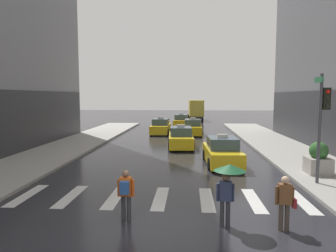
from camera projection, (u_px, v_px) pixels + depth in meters
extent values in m
plane|color=#26262B|center=(151.00, 232.00, 9.00)|extent=(160.00, 160.00, 0.00)
cube|color=silver|center=(27.00, 195.00, 12.34)|extent=(0.50, 2.80, 0.01)
cube|color=silver|center=(71.00, 196.00, 12.22)|extent=(0.50, 2.80, 0.01)
cube|color=silver|center=(115.00, 197.00, 12.10)|extent=(0.50, 2.80, 0.01)
cube|color=silver|center=(160.00, 198.00, 11.98)|extent=(0.50, 2.80, 0.01)
cube|color=silver|center=(207.00, 199.00, 11.86)|extent=(0.50, 2.80, 0.01)
cube|color=silver|center=(254.00, 200.00, 11.73)|extent=(0.50, 2.80, 0.01)
cube|color=silver|center=(302.00, 201.00, 11.61)|extent=(0.50, 2.80, 0.01)
cylinder|color=#47474C|center=(319.00, 129.00, 13.33)|extent=(0.14, 0.14, 4.80)
cube|color=black|center=(326.00, 99.00, 13.19)|extent=(0.30, 0.26, 0.95)
sphere|color=red|center=(328.00, 92.00, 13.02)|extent=(0.17, 0.17, 0.17)
sphere|color=#28231E|center=(328.00, 99.00, 13.05)|extent=(0.17, 0.17, 0.17)
sphere|color=#28231E|center=(327.00, 106.00, 13.08)|extent=(0.17, 0.17, 0.17)
cube|color=#196638|center=(319.00, 80.00, 13.30)|extent=(0.04, 0.84, 0.24)
cube|color=yellow|center=(222.00, 155.00, 17.84)|extent=(2.03, 4.59, 0.84)
cube|color=#384C5B|center=(222.00, 143.00, 17.66)|extent=(1.71, 2.18, 0.64)
cube|color=silver|center=(222.00, 136.00, 17.63)|extent=(0.61, 0.27, 0.18)
cylinder|color=black|center=(205.00, 155.00, 19.21)|extent=(0.25, 0.67, 0.66)
cylinder|color=black|center=(232.00, 155.00, 19.19)|extent=(0.25, 0.67, 0.66)
cylinder|color=black|center=(210.00, 164.00, 16.53)|extent=(0.25, 0.67, 0.66)
cylinder|color=black|center=(242.00, 164.00, 16.50)|extent=(0.25, 0.67, 0.66)
cube|color=#F2EAB2|center=(207.00, 148.00, 20.10)|extent=(0.20, 0.05, 0.14)
cube|color=#F2EAB2|center=(226.00, 148.00, 20.08)|extent=(0.20, 0.05, 0.14)
cube|color=yellow|center=(181.00, 140.00, 23.84)|extent=(2.04, 4.59, 0.84)
cube|color=#384C5B|center=(181.00, 131.00, 23.67)|extent=(1.71, 2.18, 0.64)
cube|color=silver|center=(181.00, 126.00, 23.63)|extent=(0.61, 0.27, 0.18)
cylinder|color=black|center=(170.00, 141.00, 25.21)|extent=(0.26, 0.67, 0.66)
cylinder|color=black|center=(191.00, 141.00, 25.19)|extent=(0.26, 0.67, 0.66)
cylinder|color=black|center=(170.00, 146.00, 22.53)|extent=(0.26, 0.67, 0.66)
cylinder|color=black|center=(193.00, 146.00, 22.51)|extent=(0.26, 0.67, 0.66)
cube|color=#F2EAB2|center=(173.00, 136.00, 26.10)|extent=(0.20, 0.05, 0.14)
cube|color=#F2EAB2|center=(187.00, 136.00, 26.08)|extent=(0.20, 0.05, 0.14)
cube|color=yellow|center=(193.00, 129.00, 31.69)|extent=(1.87, 4.53, 0.84)
cube|color=#384C5B|center=(193.00, 122.00, 31.52)|extent=(1.63, 2.12, 0.64)
cube|color=silver|center=(193.00, 118.00, 31.48)|extent=(0.60, 0.25, 0.18)
cylinder|color=black|center=(185.00, 130.00, 33.12)|extent=(0.23, 0.66, 0.66)
cylinder|color=black|center=(201.00, 130.00, 32.98)|extent=(0.23, 0.66, 0.66)
cylinder|color=black|center=(184.00, 133.00, 30.44)|extent=(0.23, 0.66, 0.66)
cylinder|color=black|center=(201.00, 133.00, 30.30)|extent=(0.23, 0.66, 0.66)
cube|color=#F2EAB2|center=(187.00, 127.00, 33.99)|extent=(0.20, 0.04, 0.14)
cube|color=#F2EAB2|center=(198.00, 127.00, 33.89)|extent=(0.20, 0.04, 0.14)
cube|color=yellow|center=(161.00, 129.00, 32.50)|extent=(1.97, 4.57, 0.84)
cube|color=#384C5B|center=(161.00, 122.00, 32.33)|extent=(1.68, 2.16, 0.64)
cube|color=silver|center=(161.00, 118.00, 32.29)|extent=(0.61, 0.26, 0.18)
cylinder|color=black|center=(155.00, 129.00, 33.95)|extent=(0.24, 0.67, 0.66)
cylinder|color=black|center=(170.00, 129.00, 33.77)|extent=(0.24, 0.67, 0.66)
cylinder|color=black|center=(151.00, 132.00, 31.27)|extent=(0.24, 0.67, 0.66)
cylinder|color=black|center=(168.00, 132.00, 31.09)|extent=(0.24, 0.67, 0.66)
cube|color=#F2EAB2|center=(158.00, 126.00, 34.81)|extent=(0.20, 0.05, 0.14)
cube|color=#F2EAB2|center=(169.00, 126.00, 34.67)|extent=(0.20, 0.05, 0.14)
cube|color=gold|center=(181.00, 123.00, 40.01)|extent=(1.96, 4.56, 0.84)
cube|color=#384C5B|center=(181.00, 117.00, 39.84)|extent=(1.68, 2.16, 0.64)
cube|color=silver|center=(181.00, 114.00, 39.80)|extent=(0.61, 0.26, 0.18)
cylinder|color=black|center=(175.00, 123.00, 41.46)|extent=(0.24, 0.67, 0.66)
cylinder|color=black|center=(188.00, 123.00, 41.28)|extent=(0.24, 0.67, 0.66)
cylinder|color=black|center=(174.00, 125.00, 38.78)|extent=(0.24, 0.67, 0.66)
cylinder|color=black|center=(187.00, 125.00, 38.61)|extent=(0.24, 0.67, 0.66)
cube|color=#F2EAB2|center=(178.00, 121.00, 42.32)|extent=(0.20, 0.05, 0.14)
cube|color=#F2EAB2|center=(187.00, 121.00, 42.19)|extent=(0.20, 0.05, 0.14)
cube|color=#2D2D2D|center=(196.00, 117.00, 50.64)|extent=(2.10, 6.68, 0.40)
cube|color=silver|center=(194.00, 108.00, 53.80)|extent=(2.18, 1.89, 2.10)
cube|color=#384C5B|center=(194.00, 106.00, 54.68)|extent=(1.89, 0.13, 0.95)
cube|color=gold|center=(196.00, 108.00, 49.61)|extent=(2.42, 4.90, 2.50)
cylinder|color=black|center=(189.00, 117.00, 53.77)|extent=(0.32, 0.91, 0.90)
cylinder|color=black|center=(200.00, 117.00, 53.72)|extent=(0.32, 0.91, 0.90)
cylinder|color=black|center=(190.00, 118.00, 49.25)|extent=(0.32, 0.91, 0.90)
cylinder|color=black|center=(202.00, 118.00, 49.21)|extent=(0.32, 0.91, 0.90)
cylinder|color=#333338|center=(222.00, 213.00, 9.34)|extent=(0.14, 0.14, 0.82)
cylinder|color=#333338|center=(228.00, 214.00, 9.33)|extent=(0.14, 0.14, 0.82)
cube|color=#2D3856|center=(225.00, 191.00, 9.27)|extent=(0.36, 0.24, 0.60)
sphere|color=brown|center=(226.00, 177.00, 9.22)|extent=(0.22, 0.22, 0.22)
cylinder|color=#2D3856|center=(218.00, 192.00, 9.29)|extent=(0.09, 0.09, 0.55)
cylinder|color=#2D3856|center=(233.00, 193.00, 9.25)|extent=(0.09, 0.09, 0.55)
cylinder|color=#4C4C4C|center=(230.00, 181.00, 9.23)|extent=(0.02, 0.02, 1.00)
cone|color=#19512D|center=(230.00, 168.00, 9.19)|extent=(0.96, 0.96, 0.20)
cylinder|color=#333338|center=(123.00, 208.00, 9.79)|extent=(0.14, 0.14, 0.82)
cylinder|color=#333338|center=(129.00, 208.00, 9.78)|extent=(0.14, 0.14, 0.82)
cube|color=#BF5119|center=(126.00, 186.00, 9.72)|extent=(0.36, 0.24, 0.60)
sphere|color=brown|center=(126.00, 173.00, 9.68)|extent=(0.22, 0.22, 0.22)
cylinder|color=#BF5119|center=(119.00, 188.00, 9.74)|extent=(0.09, 0.09, 0.55)
cylinder|color=#BF5119|center=(133.00, 188.00, 9.71)|extent=(0.09, 0.09, 0.55)
cube|color=#264C8C|center=(124.00, 188.00, 9.50)|extent=(0.28, 0.18, 0.40)
cylinder|color=#473D33|center=(281.00, 217.00, 9.05)|extent=(0.14, 0.14, 0.82)
cylinder|color=#473D33|center=(287.00, 217.00, 9.04)|extent=(0.14, 0.14, 0.82)
cube|color=brown|center=(285.00, 194.00, 8.98)|extent=(0.36, 0.24, 0.60)
sphere|color=beige|center=(285.00, 180.00, 8.94)|extent=(0.22, 0.22, 0.22)
cylinder|color=brown|center=(277.00, 195.00, 9.00)|extent=(0.09, 0.09, 0.55)
cylinder|color=brown|center=(293.00, 196.00, 8.97)|extent=(0.09, 0.09, 0.55)
cube|color=maroon|center=(294.00, 203.00, 8.99)|extent=(0.10, 0.20, 0.28)
cube|color=#A8A399|center=(318.00, 166.00, 15.17)|extent=(1.10, 1.10, 0.80)
sphere|color=#33662D|center=(319.00, 151.00, 15.09)|extent=(0.90, 0.90, 0.90)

